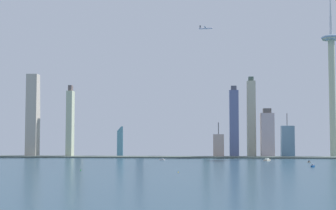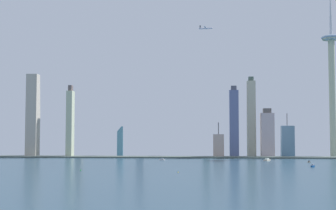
% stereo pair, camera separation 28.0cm
% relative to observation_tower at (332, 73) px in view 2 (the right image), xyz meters
% --- Properties ---
extents(ground_plane, '(6000.00, 6000.00, 0.00)m').
position_rel_observation_tower_xyz_m(ground_plane, '(-287.43, -472.53, -174.61)').
color(ground_plane, '#2B495B').
extents(waterfront_pier, '(862.82, 43.62, 2.75)m').
position_rel_observation_tower_xyz_m(waterfront_pier, '(-287.43, -41.98, -173.24)').
color(waterfront_pier, '#546159').
rests_on(waterfront_pier, ground).
extents(observation_tower, '(40.25, 40.25, 365.52)m').
position_rel_observation_tower_xyz_m(observation_tower, '(0.00, 0.00, 0.00)').
color(observation_tower, beige).
rests_on(observation_tower, ground).
extents(skyscraper_0, '(21.44, 20.05, 71.34)m').
position_rel_observation_tower_xyz_m(skyscraper_0, '(-235.99, -23.89, -150.84)').
color(skyscraper_0, '#C5AA9D').
rests_on(skyscraper_0, ground).
extents(skyscraper_1, '(22.97, 25.01, 173.61)m').
position_rel_observation_tower_xyz_m(skyscraper_1, '(-624.77, -26.92, -87.81)').
color(skyscraper_1, '#BAAF9F').
rests_on(skyscraper_1, ground).
extents(skyscraper_2, '(16.94, 16.93, 121.69)m').
position_rel_observation_tower_xyz_m(skyscraper_2, '(-407.20, 56.39, -115.13)').
color(skyscraper_2, '#9C919C').
rests_on(skyscraper_2, ground).
extents(skyscraper_3, '(12.35, 21.17, 149.21)m').
position_rel_observation_tower_xyz_m(skyscraper_3, '(-543.00, -32.67, -103.72)').
color(skyscraper_3, beige).
rests_on(skyscraper_3, ground).
extents(skyscraper_4, '(26.42, 23.53, 100.47)m').
position_rel_observation_tower_xyz_m(skyscraper_4, '(-135.60, -11.85, -127.36)').
color(skyscraper_4, beige).
rests_on(skyscraper_4, ground).
extents(skyscraper_5, '(27.17, 22.53, 92.06)m').
position_rel_observation_tower_xyz_m(skyscraper_5, '(-89.32, 22.55, -141.90)').
color(skyscraper_5, '#5F859F').
rests_on(skyscraper_5, ground).
extents(skyscraper_6, '(12.57, 12.05, 70.52)m').
position_rel_observation_tower_xyz_m(skyscraper_6, '(-443.88, 5.77, -141.37)').
color(skyscraper_6, '#5893A9').
rests_on(skyscraper_6, ground).
extents(skyscraper_8, '(15.82, 22.51, 114.38)m').
position_rel_observation_tower_xyz_m(skyscraper_8, '(-260.82, 44.01, -117.43)').
color(skyscraper_8, '#A9AE9E').
rests_on(skyscraper_8, ground).
extents(skyscraper_9, '(16.98, 23.36, 168.64)m').
position_rel_observation_tower_xyz_m(skyscraper_9, '(-165.91, 8.44, -93.14)').
color(skyscraper_9, beige).
rests_on(skyscraper_9, ground).
extents(skyscraper_10, '(18.64, 12.70, 147.51)m').
position_rel_observation_tower_xyz_m(skyscraper_10, '(-203.74, -15.80, -103.69)').
color(skyscraper_10, slate).
rests_on(skyscraper_10, ground).
extents(skyscraper_11, '(12.47, 21.39, 151.18)m').
position_rel_observation_tower_xyz_m(skyscraper_11, '(-537.44, 22.89, -99.03)').
color(skyscraper_11, gray).
rests_on(skyscraper_11, ground).
extents(boat_0, '(6.95, 7.65, 4.32)m').
position_rel_observation_tower_xyz_m(boat_0, '(-109.95, -295.47, -173.01)').
color(boat_0, '#124C91').
rests_on(boat_0, ground).
extents(boat_1, '(4.28, 6.63, 8.97)m').
position_rel_observation_tower_xyz_m(boat_1, '(-90.41, -184.15, -173.39)').
color(boat_1, beige).
rests_on(boat_1, ground).
extents(boat_2, '(14.40, 18.63, 4.63)m').
position_rel_observation_tower_xyz_m(boat_2, '(-154.09, -139.74, -172.92)').
color(boat_2, beige).
rests_on(boat_2, ground).
extents(boat_3, '(10.97, 6.50, 9.02)m').
position_rel_observation_tower_xyz_m(boat_3, '(-342.68, -128.06, -173.53)').
color(boat_3, white).
rests_on(boat_3, ground).
extents(channel_buoy_0, '(1.39, 1.39, 2.31)m').
position_rel_observation_tower_xyz_m(channel_buoy_0, '(-426.97, -385.69, -173.46)').
color(channel_buoy_0, green).
rests_on(channel_buoy_0, ground).
extents(channel_buoy_1, '(1.21, 1.21, 1.90)m').
position_rel_observation_tower_xyz_m(channel_buoy_1, '(-298.84, -406.49, -173.66)').
color(channel_buoy_1, yellow).
rests_on(channel_buoy_1, ground).
extents(airplane, '(26.33, 25.87, 7.74)m').
position_rel_observation_tower_xyz_m(airplane, '(-261.34, -87.66, 78.27)').
color(airplane, silver).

